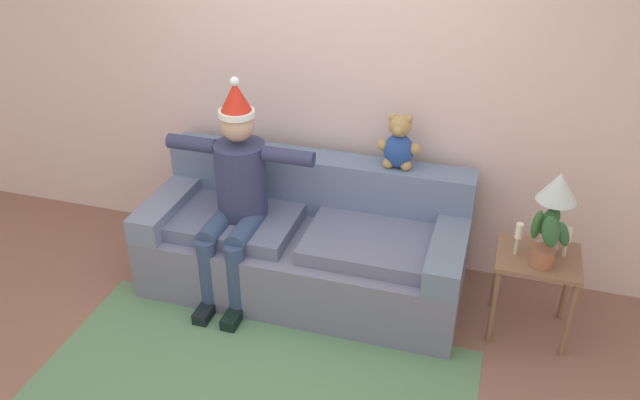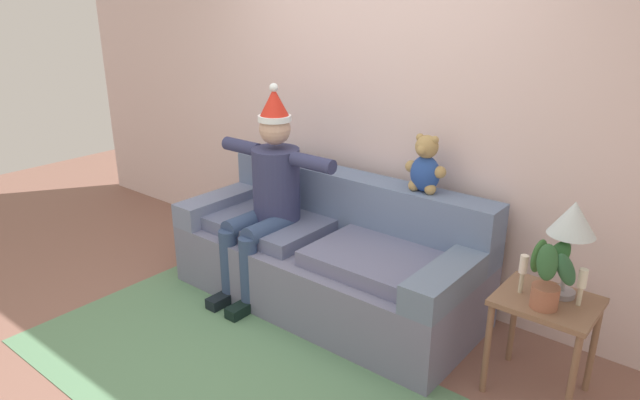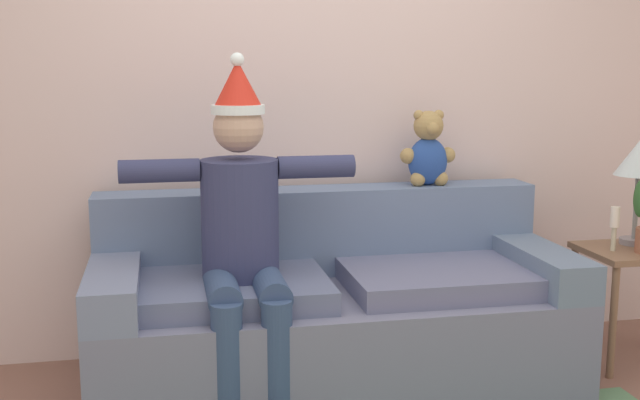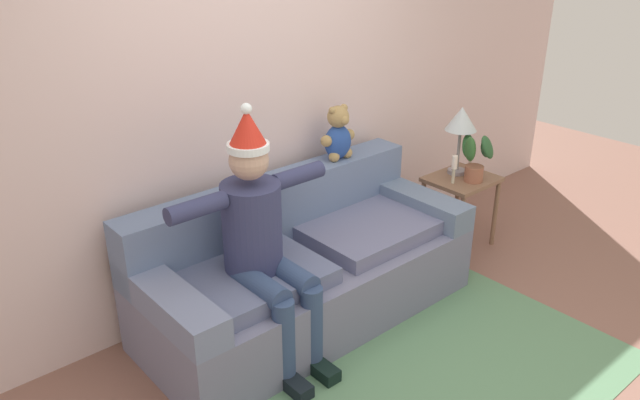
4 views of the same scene
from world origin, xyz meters
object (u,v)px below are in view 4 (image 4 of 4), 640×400
object	(u,v)px
teddy_bear	(338,135)
table_lamp	(461,122)
person_seated	(262,238)
side_table	(461,190)
couch	(303,268)
candle_tall	(454,166)
candle_short	(471,156)
potted_plant	(476,157)

from	to	relation	value
teddy_bear	table_lamp	world-z (taller)	teddy_bear
person_seated	side_table	bearing A→B (deg)	2.76
side_table	teddy_bear	bearing A→B (deg)	159.44
couch	teddy_bear	size ratio (longest dim) A/B	5.71
candle_tall	candle_short	distance (m)	0.29
person_seated	candle_tall	world-z (taller)	person_seated
side_table	potted_plant	xyz separation A→B (m)	(0.02, -0.10, 0.30)
side_table	candle_short	size ratio (longest dim) A/B	2.84
teddy_bear	table_lamp	size ratio (longest dim) A/B	0.72
couch	person_seated	xyz separation A→B (m)	(-0.43, -0.17, 0.44)
table_lamp	candle_short	distance (m)	0.31
teddy_bear	side_table	bearing A→B (deg)	-20.56
couch	candle_tall	world-z (taller)	couch
teddy_bear	candle_tall	world-z (taller)	teddy_bear
candle_short	table_lamp	bearing A→B (deg)	155.30
couch	table_lamp	bearing A→B (deg)	0.43
person_seated	side_table	size ratio (longest dim) A/B	2.63
couch	table_lamp	size ratio (longest dim) A/B	4.11
candle_tall	side_table	bearing A→B (deg)	8.06
person_seated	candle_tall	size ratio (longest dim) A/B	7.01
couch	teddy_bear	xyz separation A→B (m)	(0.56, 0.29, 0.70)
couch	candle_short	size ratio (longest dim) A/B	10.70
teddy_bear	table_lamp	bearing A→B (deg)	-15.33
couch	person_seated	world-z (taller)	person_seated
teddy_bear	candle_short	xyz separation A→B (m)	(1.11, -0.32, -0.33)
candle_tall	table_lamp	bearing A→B (deg)	30.49
teddy_bear	couch	bearing A→B (deg)	-152.77
couch	candle_short	xyz separation A→B (m)	(1.66, -0.03, 0.37)
side_table	table_lamp	size ratio (longest dim) A/B	1.09
potted_plant	candle_short	bearing A→B (deg)	47.45
teddy_bear	candle_tall	xyz separation A→B (m)	(0.82, -0.38, -0.32)
potted_plant	candle_tall	bearing A→B (deg)	153.76
table_lamp	candle_tall	distance (m)	0.35
teddy_bear	side_table	world-z (taller)	teddy_bear
couch	person_seated	distance (m)	0.64
couch	table_lamp	distance (m)	1.69
teddy_bear	potted_plant	distance (m)	1.12
couch	side_table	bearing A→B (deg)	-2.81
side_table	table_lamp	distance (m)	0.53
person_seated	teddy_bear	distance (m)	1.12
teddy_bear	potted_plant	xyz separation A→B (m)	(0.98, -0.46, -0.27)
potted_plant	candle_short	world-z (taller)	potted_plant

